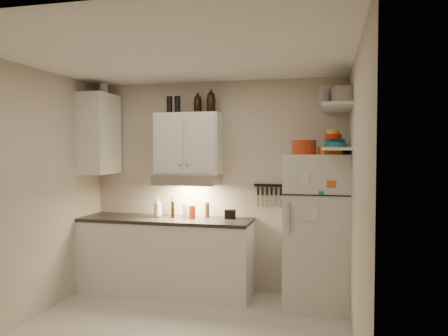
# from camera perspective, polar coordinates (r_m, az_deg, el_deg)

# --- Properties ---
(ceiling) EXTENTS (3.20, 3.00, 0.02)m
(ceiling) POSITION_cam_1_polar(r_m,az_deg,el_deg) (4.10, -6.54, 14.47)
(ceiling) COLOR white
(ceiling) RESTS_ON ground
(back_wall) EXTENTS (3.20, 0.02, 2.60)m
(back_wall) POSITION_cam_1_polar(r_m,az_deg,el_deg) (5.47, -1.06, -2.34)
(back_wall) COLOR #C0B3A4
(back_wall) RESTS_ON ground
(left_wall) EXTENTS (0.02, 3.00, 2.60)m
(left_wall) POSITION_cam_1_polar(r_m,az_deg,el_deg) (4.83, -24.76, -3.18)
(left_wall) COLOR #C0B3A4
(left_wall) RESTS_ON ground
(right_wall) EXTENTS (0.02, 3.00, 2.60)m
(right_wall) POSITION_cam_1_polar(r_m,az_deg,el_deg) (3.81, 17.06, -4.50)
(right_wall) COLOR #C0B3A4
(right_wall) RESTS_ON ground
(base_cabinet) EXTENTS (2.10, 0.60, 0.88)m
(base_cabinet) POSITION_cam_1_polar(r_m,az_deg,el_deg) (5.49, -7.57, -11.45)
(base_cabinet) COLOR white
(base_cabinet) RESTS_ON floor
(countertop) EXTENTS (2.10, 0.62, 0.04)m
(countertop) POSITION_cam_1_polar(r_m,az_deg,el_deg) (5.40, -7.59, -6.70)
(countertop) COLOR #292523
(countertop) RESTS_ON base_cabinet
(upper_cabinet) EXTENTS (0.80, 0.33, 0.75)m
(upper_cabinet) POSITION_cam_1_polar(r_m,az_deg,el_deg) (5.37, -4.63, 3.17)
(upper_cabinet) COLOR white
(upper_cabinet) RESTS_ON back_wall
(side_cabinet) EXTENTS (0.33, 0.55, 1.00)m
(side_cabinet) POSITION_cam_1_polar(r_m,az_deg,el_deg) (5.71, -15.99, 4.29)
(side_cabinet) COLOR white
(side_cabinet) RESTS_ON left_wall
(range_hood) EXTENTS (0.76, 0.46, 0.12)m
(range_hood) POSITION_cam_1_polar(r_m,az_deg,el_deg) (5.32, -4.84, -1.51)
(range_hood) COLOR silver
(range_hood) RESTS_ON back_wall
(fridge) EXTENTS (0.70, 0.68, 1.70)m
(fridge) POSITION_cam_1_polar(r_m,az_deg,el_deg) (5.01, 12.01, -8.01)
(fridge) COLOR silver
(fridge) RESTS_ON floor
(shelf_hi) EXTENTS (0.30, 0.95, 0.03)m
(shelf_hi) POSITION_cam_1_polar(r_m,az_deg,el_deg) (4.82, 14.51, 7.67)
(shelf_hi) COLOR white
(shelf_hi) RESTS_ON right_wall
(shelf_lo) EXTENTS (0.30, 0.95, 0.03)m
(shelf_lo) POSITION_cam_1_polar(r_m,az_deg,el_deg) (4.80, 14.45, 2.43)
(shelf_lo) COLOR white
(shelf_lo) RESTS_ON right_wall
(knife_strip) EXTENTS (0.42, 0.02, 0.03)m
(knife_strip) POSITION_cam_1_polar(r_m,az_deg,el_deg) (5.32, 6.20, -2.27)
(knife_strip) COLOR black
(knife_strip) RESTS_ON back_wall
(dutch_oven) EXTENTS (0.32, 0.32, 0.15)m
(dutch_oven) POSITION_cam_1_polar(r_m,az_deg,el_deg) (4.82, 10.42, 2.67)
(dutch_oven) COLOR #AE3114
(dutch_oven) RESTS_ON fridge
(book_stack) EXTENTS (0.26, 0.29, 0.08)m
(book_stack) POSITION_cam_1_polar(r_m,az_deg,el_deg) (4.76, 13.67, 2.21)
(book_stack) COLOR #D1641A
(book_stack) RESTS_ON fridge
(spice_jar) EXTENTS (0.07, 0.07, 0.10)m
(spice_jar) POSITION_cam_1_polar(r_m,az_deg,el_deg) (4.83, 11.95, 2.35)
(spice_jar) COLOR silver
(spice_jar) RESTS_ON fridge
(stock_pot) EXTENTS (0.37, 0.37, 0.21)m
(stock_pot) POSITION_cam_1_polar(r_m,az_deg,el_deg) (5.11, 14.44, 8.73)
(stock_pot) COLOR silver
(stock_pot) RESTS_ON shelf_hi
(tin_a) EXTENTS (0.24, 0.22, 0.20)m
(tin_a) POSITION_cam_1_polar(r_m,az_deg,el_deg) (4.77, 13.56, 9.10)
(tin_a) COLOR #AAAAAD
(tin_a) RESTS_ON shelf_hi
(tin_b) EXTENTS (0.20, 0.20, 0.16)m
(tin_b) POSITION_cam_1_polar(r_m,az_deg,el_deg) (4.55, 15.17, 9.21)
(tin_b) COLOR #AAAAAD
(tin_b) RESTS_ON shelf_hi
(bowl_teal) EXTENTS (0.23, 0.23, 0.09)m
(bowl_teal) POSITION_cam_1_polar(r_m,az_deg,el_deg) (5.01, 14.24, 3.12)
(bowl_teal) COLOR #1A728F
(bowl_teal) RESTS_ON shelf_lo
(bowl_orange) EXTENTS (0.18, 0.18, 0.06)m
(bowl_orange) POSITION_cam_1_polar(r_m,az_deg,el_deg) (4.95, 14.07, 3.99)
(bowl_orange) COLOR red
(bowl_orange) RESTS_ON bowl_teal
(bowl_yellow) EXTENTS (0.14, 0.14, 0.05)m
(bowl_yellow) POSITION_cam_1_polar(r_m,az_deg,el_deg) (4.95, 14.08, 4.58)
(bowl_yellow) COLOR gold
(bowl_yellow) RESTS_ON bowl_orange
(plates) EXTENTS (0.23, 0.23, 0.05)m
(plates) POSITION_cam_1_polar(r_m,az_deg,el_deg) (4.78, 14.52, 2.92)
(plates) COLOR #1A728F
(plates) RESTS_ON shelf_lo
(growler_a) EXTENTS (0.11, 0.11, 0.23)m
(growler_a) POSITION_cam_1_polar(r_m,az_deg,el_deg) (5.42, -3.46, 8.36)
(growler_a) COLOR black
(growler_a) RESTS_ON upper_cabinet
(growler_b) EXTENTS (0.11, 0.11, 0.26)m
(growler_b) POSITION_cam_1_polar(r_m,az_deg,el_deg) (5.36, -1.70, 8.60)
(growler_b) COLOR black
(growler_b) RESTS_ON upper_cabinet
(thermos_a) EXTENTS (0.09, 0.09, 0.21)m
(thermos_a) POSITION_cam_1_polar(r_m,az_deg,el_deg) (5.41, -6.09, 8.23)
(thermos_a) COLOR black
(thermos_a) RESTS_ON upper_cabinet
(thermos_b) EXTENTS (0.08, 0.08, 0.20)m
(thermos_b) POSITION_cam_1_polar(r_m,az_deg,el_deg) (5.42, -7.13, 8.20)
(thermos_b) COLOR black
(thermos_b) RESTS_ON upper_cabinet
(side_jar) EXTENTS (0.13, 0.13, 0.14)m
(side_jar) POSITION_cam_1_polar(r_m,az_deg,el_deg) (5.78, -15.42, 9.93)
(side_jar) COLOR silver
(side_jar) RESTS_ON side_cabinet
(soap_bottle) EXTENTS (0.12, 0.12, 0.27)m
(soap_bottle) POSITION_cam_1_polar(r_m,az_deg,el_deg) (5.44, -8.64, -4.96)
(soap_bottle) COLOR white
(soap_bottle) RESTS_ON countertop
(pepper_mill) EXTENTS (0.07, 0.07, 0.18)m
(pepper_mill) POSITION_cam_1_polar(r_m,az_deg,el_deg) (5.37, -2.25, -5.52)
(pepper_mill) COLOR #58351A
(pepper_mill) RESTS_ON countertop
(oil_bottle) EXTENTS (0.06, 0.06, 0.24)m
(oil_bottle) POSITION_cam_1_polar(r_m,az_deg,el_deg) (5.51, -6.69, -5.04)
(oil_bottle) COLOR #47701C
(oil_bottle) RESTS_ON countertop
(vinegar_bottle) EXTENTS (0.05, 0.05, 0.20)m
(vinegar_bottle) POSITION_cam_1_polar(r_m,az_deg,el_deg) (5.37, -6.71, -5.42)
(vinegar_bottle) COLOR black
(vinegar_bottle) RESTS_ON countertop
(clear_bottle) EXTENTS (0.08, 0.08, 0.19)m
(clear_bottle) POSITION_cam_1_polar(r_m,az_deg,el_deg) (5.34, -5.11, -5.53)
(clear_bottle) COLOR silver
(clear_bottle) RESTS_ON countertop
(red_jar) EXTENTS (0.10, 0.10, 0.16)m
(red_jar) POSITION_cam_1_polar(r_m,az_deg,el_deg) (5.31, -4.20, -5.76)
(red_jar) COLOR #AE3114
(red_jar) RESTS_ON countertop
(caddy) EXTENTS (0.14, 0.10, 0.11)m
(caddy) POSITION_cam_1_polar(r_m,az_deg,el_deg) (5.28, 0.82, -6.07)
(caddy) COLOR black
(caddy) RESTS_ON countertop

